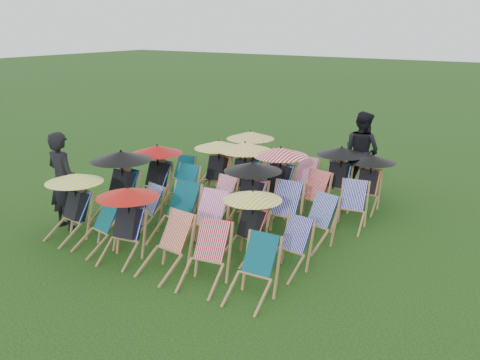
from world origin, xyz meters
The scene contains 33 objects.
ground centered at (0.00, 0.00, 0.00)m, with size 100.00×100.00×0.00m, color black.
deckchair_0 centered at (-2.00, -2.14, 0.66)m, with size 1.05×1.11×1.25m.
deckchair_1 centered at (-1.22, -2.25, 0.42)m, with size 0.68×0.85×0.84m.
deckchair_2 centered at (-0.52, -2.24, 0.66)m, with size 1.05×1.14×1.25m.
deckchair_3 centered at (0.41, -2.27, 0.47)m, with size 0.70×0.92×0.94m.
deckchair_4 centered at (1.18, -2.25, 0.47)m, with size 0.75×0.95×0.94m.
deckchair_5 centered at (2.02, -2.24, 0.45)m, with size 0.65×0.87×0.91m.
deckchair_6 centered at (-1.96, -1.01, 0.76)m, with size 1.22×1.28×1.44m.
deckchair_7 centered at (-1.18, -1.13, 0.43)m, with size 0.71×0.88×0.85m.
deckchair_8 centered at (-0.34, -1.17, 0.51)m, with size 0.69×0.96×1.03m.
deckchair_9 centered at (0.33, -1.17, 0.50)m, with size 0.73×0.96×0.99m.
deckchair_10 centered at (1.16, -1.04, 0.62)m, with size 1.00×1.06×1.18m.
deckchair_11 centered at (2.02, -1.14, 0.42)m, with size 0.62×0.82×0.85m.
deckchair_12 centered at (-2.06, 0.17, 0.70)m, with size 1.11×1.17×1.32m.
deckchair_13 centered at (-1.27, 0.02, 0.49)m, with size 0.68×0.92×0.98m.
deckchair_14 centered at (-0.30, 0.08, 0.44)m, with size 0.67×0.87×0.88m.
deckchair_15 centered at (0.45, 0.08, 0.70)m, with size 1.12×1.16×1.33m.
deckchair_16 centered at (1.19, 0.04, 0.50)m, with size 0.71×0.95×0.99m.
deckchair_17 centered at (1.89, 0.04, 0.45)m, with size 0.74×0.92×0.90m.
deckchair_18 centered at (-2.12, 1.12, 0.42)m, with size 0.67×0.85×0.83m.
deckchair_19 centered at (-1.23, 1.32, 0.69)m, with size 1.11×1.18×1.31m.
deckchair_20 centered at (-0.46, 1.20, 0.74)m, with size 1.17×1.22×1.39m.
deckchair_21 centered at (0.39, 1.26, 0.73)m, with size 1.16×1.22×1.38m.
deckchair_22 centered at (1.16, 1.27, 0.47)m, with size 0.77×0.96×0.94m.
deckchair_23 centered at (2.10, 1.20, 0.44)m, with size 0.71×0.90×0.89m.
deckchair_24 centered at (-1.95, 2.38, 0.42)m, with size 0.61×0.82×0.84m.
deckchair_25 centered at (-1.11, 2.43, 0.72)m, with size 1.15×1.22×1.36m.
deckchair_26 centered at (-0.43, 2.36, 0.48)m, with size 0.80×0.99×0.96m.
deckchair_27 centered at (0.46, 2.29, 0.45)m, with size 0.62×0.85×0.91m.
deckchair_28 centered at (1.29, 2.38, 0.68)m, with size 1.08×1.15×1.28m.
deckchair_29 centered at (1.97, 2.41, 0.63)m, with size 1.01×1.08×1.20m.
person_left centered at (-2.55, -1.85, 0.96)m, with size 0.70×0.46×1.92m, color black.
person_rear centered at (1.32, 3.71, 0.95)m, with size 0.92×0.72×1.90m, color black.
Camera 1 is at (5.73, -8.14, 3.90)m, focal length 40.00 mm.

